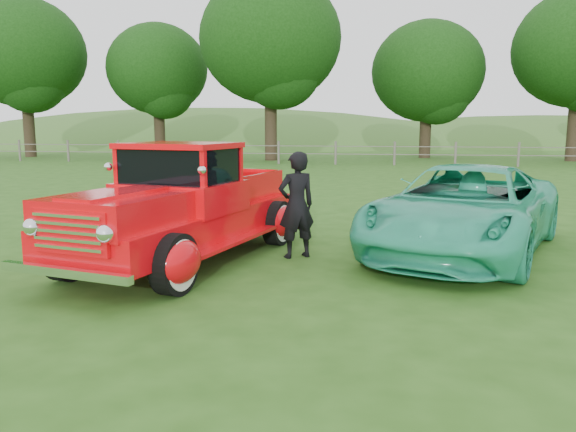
% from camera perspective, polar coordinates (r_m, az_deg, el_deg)
% --- Properties ---
extents(ground, '(140.00, 140.00, 0.00)m').
position_cam_1_polar(ground, '(7.80, -8.39, -5.97)').
color(ground, '#275015').
rests_on(ground, ground).
extents(distant_hills, '(116.00, 60.00, 18.00)m').
position_cam_1_polar(distant_hills, '(67.26, 3.90, 3.60)').
color(distant_hills, '#366123').
rests_on(distant_hills, ground).
extents(fence_line, '(48.00, 0.12, 1.20)m').
position_cam_1_polar(fence_line, '(29.29, 4.86, 6.41)').
color(fence_line, '#655D56').
rests_on(fence_line, ground).
extents(tree_far_west, '(7.60, 7.60, 9.93)m').
position_cam_1_polar(tree_far_west, '(40.23, -25.28, 14.74)').
color(tree_far_west, black).
rests_on(tree_far_west, ground).
extents(tree_mid_west, '(6.40, 6.40, 8.46)m').
position_cam_1_polar(tree_mid_west, '(38.13, -13.13, 14.30)').
color(tree_mid_west, black).
rests_on(tree_mid_west, ground).
extents(tree_near_west, '(8.00, 8.00, 10.42)m').
position_cam_1_polar(tree_near_west, '(33.12, -1.80, 17.50)').
color(tree_near_west, black).
rests_on(tree_near_west, ground).
extents(tree_near_east, '(6.80, 6.80, 8.33)m').
position_cam_1_polar(tree_near_east, '(36.40, 14.00, 14.04)').
color(tree_near_east, black).
rests_on(tree_near_east, ground).
extents(red_pickup, '(3.02, 5.25, 1.78)m').
position_cam_1_polar(red_pickup, '(8.50, -10.55, 0.71)').
color(red_pickup, black).
rests_on(red_pickup, ground).
extents(teal_sedan, '(3.99, 5.54, 1.40)m').
position_cam_1_polar(teal_sedan, '(9.35, 17.58, 0.61)').
color(teal_sedan, '#2DB58B').
rests_on(teal_sedan, ground).
extents(man, '(0.71, 0.66, 1.64)m').
position_cam_1_polar(man, '(8.60, 0.87, 1.12)').
color(man, black).
rests_on(man, ground).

